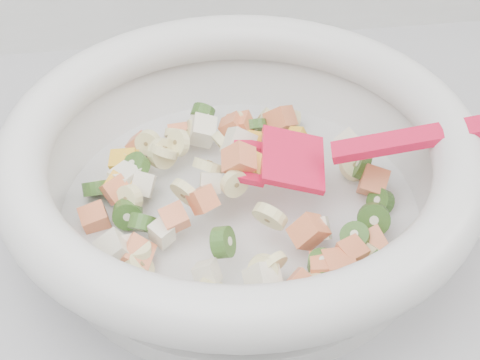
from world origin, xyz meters
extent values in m
cylinder|color=silver|center=(-0.15, 1.42, 0.91)|extent=(0.32, 0.32, 0.02)
torus|color=silver|center=(-0.15, 1.42, 0.98)|extent=(0.39, 0.39, 0.04)
cylinder|color=beige|center=(-0.08, 1.52, 0.92)|extent=(0.02, 0.04, 0.04)
cylinder|color=beige|center=(-0.11, 1.52, 0.93)|extent=(0.02, 0.03, 0.03)
cylinder|color=beige|center=(-0.19, 1.40, 0.96)|extent=(0.03, 0.03, 0.03)
cylinder|color=beige|center=(-0.05, 1.34, 0.93)|extent=(0.03, 0.03, 0.02)
cylinder|color=beige|center=(-0.21, 1.47, 0.95)|extent=(0.03, 0.03, 0.02)
cylinder|color=beige|center=(-0.15, 1.40, 0.96)|extent=(0.03, 0.02, 0.03)
cylinder|color=beige|center=(-0.04, 1.44, 0.93)|extent=(0.04, 0.04, 0.02)
cylinder|color=beige|center=(-0.14, 1.32, 0.94)|extent=(0.03, 0.02, 0.03)
cylinder|color=beige|center=(-0.18, 1.30, 0.93)|extent=(0.03, 0.03, 0.02)
cylinder|color=beige|center=(-0.18, 1.32, 0.93)|extent=(0.03, 0.03, 0.03)
cylinder|color=beige|center=(-0.09, 1.32, 0.93)|extent=(0.03, 0.02, 0.02)
cylinder|color=beige|center=(-0.14, 1.33, 0.94)|extent=(0.03, 0.02, 0.03)
cylinder|color=beige|center=(-0.14, 1.51, 0.94)|extent=(0.03, 0.02, 0.03)
cylinder|color=beige|center=(-0.19, 1.48, 0.95)|extent=(0.03, 0.03, 0.03)
cylinder|color=beige|center=(-0.11, 1.31, 0.93)|extent=(0.03, 0.03, 0.03)
cylinder|color=beige|center=(-0.24, 1.48, 0.93)|extent=(0.03, 0.04, 0.03)
cylinder|color=beige|center=(-0.17, 1.43, 0.96)|extent=(0.04, 0.03, 0.02)
cylinder|color=beige|center=(-0.16, 1.47, 0.95)|extent=(0.03, 0.03, 0.03)
cylinder|color=beige|center=(-0.23, 1.35, 0.93)|extent=(0.03, 0.03, 0.03)
cylinder|color=beige|center=(-0.19, 1.51, 0.93)|extent=(0.03, 0.03, 0.03)
cylinder|color=beige|center=(-0.23, 1.36, 0.93)|extent=(0.03, 0.03, 0.01)
cylinder|color=beige|center=(-0.24, 1.42, 0.94)|extent=(0.03, 0.03, 0.03)
cylinder|color=beige|center=(-0.13, 1.37, 0.95)|extent=(0.03, 0.03, 0.03)
cylinder|color=beige|center=(-0.22, 1.50, 0.93)|extent=(0.03, 0.02, 0.03)
cylinder|color=beige|center=(-0.21, 1.47, 0.94)|extent=(0.04, 0.03, 0.04)
cylinder|color=beige|center=(-0.18, 1.50, 0.94)|extent=(0.01, 0.03, 0.03)
cube|color=#FF8350|center=(-0.23, 1.51, 0.93)|extent=(0.03, 0.02, 0.02)
cube|color=#FF8350|center=(-0.27, 1.41, 0.93)|extent=(0.03, 0.03, 0.03)
cube|color=#FF8350|center=(-0.11, 1.46, 0.95)|extent=(0.02, 0.03, 0.03)
cube|color=#FF8350|center=(-0.12, 1.31, 0.94)|extent=(0.02, 0.03, 0.03)
cube|color=#FF8350|center=(-0.19, 1.51, 0.93)|extent=(0.02, 0.03, 0.03)
cube|color=#FF8350|center=(-0.10, 1.51, 0.94)|extent=(0.03, 0.03, 0.03)
cube|color=#FF8350|center=(-0.14, 1.50, 0.94)|extent=(0.03, 0.02, 0.02)
cube|color=#FF8350|center=(-0.10, 1.33, 0.93)|extent=(0.02, 0.02, 0.02)
cube|color=#FF8350|center=(-0.03, 1.42, 0.93)|extent=(0.03, 0.04, 0.04)
cube|color=#FF8350|center=(-0.09, 1.33, 0.93)|extent=(0.03, 0.02, 0.02)
cube|color=#FF8350|center=(-0.25, 1.43, 0.94)|extent=(0.03, 0.03, 0.03)
cube|color=#FF8350|center=(-0.18, 1.39, 0.96)|extent=(0.03, 0.03, 0.03)
cube|color=#FF8350|center=(-0.10, 1.35, 0.95)|extent=(0.04, 0.03, 0.03)
cube|color=#FF8350|center=(-0.20, 1.38, 0.95)|extent=(0.03, 0.03, 0.03)
cube|color=#FF8350|center=(-0.14, 1.51, 0.94)|extent=(0.03, 0.03, 0.03)
cube|color=#FF8350|center=(-0.24, 1.36, 0.93)|extent=(0.04, 0.03, 0.03)
cube|color=#FF8350|center=(-0.05, 1.35, 0.93)|extent=(0.03, 0.03, 0.03)
cube|color=#FF8350|center=(-0.15, 1.41, 0.97)|extent=(0.03, 0.03, 0.03)
cube|color=#FF8350|center=(-0.07, 1.34, 0.93)|extent=(0.03, 0.03, 0.02)
cylinder|color=#559F35|center=(-0.27, 1.45, 0.93)|extent=(0.03, 0.03, 0.03)
cylinder|color=#559F35|center=(-0.07, 1.35, 0.94)|extent=(0.03, 0.03, 0.02)
cylinder|color=#559F35|center=(-0.04, 1.44, 0.94)|extent=(0.02, 0.03, 0.04)
cylinder|color=#559F35|center=(-0.17, 1.35, 0.95)|extent=(0.03, 0.03, 0.03)
cylinder|color=#559F35|center=(-0.23, 1.46, 0.94)|extent=(0.03, 0.04, 0.03)
cylinder|color=#559F35|center=(-0.06, 1.33, 0.93)|extent=(0.03, 0.03, 0.03)
cylinder|color=#559F35|center=(-0.10, 1.33, 0.94)|extent=(0.03, 0.03, 0.02)
cylinder|color=#559F35|center=(-0.24, 1.41, 0.93)|extent=(0.03, 0.02, 0.04)
cylinder|color=#559F35|center=(-0.12, 1.51, 0.93)|extent=(0.04, 0.03, 0.03)
cylinder|color=#559F35|center=(-0.17, 1.54, 0.93)|extent=(0.03, 0.03, 0.03)
cylinder|color=#559F35|center=(-0.03, 1.40, 0.93)|extent=(0.02, 0.03, 0.03)
cylinder|color=#559F35|center=(-0.23, 1.39, 0.94)|extent=(0.03, 0.03, 0.03)
cylinder|color=#559F35|center=(-0.05, 1.37, 0.94)|extent=(0.04, 0.02, 0.04)
cube|color=beige|center=(-0.18, 1.33, 0.94)|extent=(0.02, 0.03, 0.03)
cube|color=beige|center=(-0.04, 1.48, 0.93)|extent=(0.03, 0.02, 0.03)
cube|color=beige|center=(-0.17, 1.49, 0.94)|extent=(0.03, 0.03, 0.03)
cube|color=beige|center=(-0.21, 1.38, 0.94)|extent=(0.02, 0.02, 0.02)
cube|color=beige|center=(-0.09, 1.36, 0.94)|extent=(0.02, 0.03, 0.03)
cube|color=beige|center=(-0.24, 1.44, 0.94)|extent=(0.03, 0.03, 0.02)
cube|color=beige|center=(-0.25, 1.36, 0.93)|extent=(0.04, 0.03, 0.03)
cube|color=beige|center=(-0.14, 1.45, 0.96)|extent=(0.03, 0.03, 0.04)
cube|color=beige|center=(-0.23, 1.44, 0.94)|extent=(0.02, 0.03, 0.03)
cube|color=beige|center=(-0.17, 1.41, 0.96)|extent=(0.02, 0.02, 0.02)
cube|color=beige|center=(-0.25, 1.37, 0.93)|extent=(0.02, 0.03, 0.03)
cube|color=beige|center=(-0.14, 1.32, 0.94)|extent=(0.03, 0.03, 0.03)
cube|color=beige|center=(-0.17, 1.53, 0.93)|extent=(0.03, 0.02, 0.02)
cube|color=#FCAC2E|center=(-0.25, 1.44, 0.94)|extent=(0.03, 0.03, 0.03)
cube|color=#FCAC2E|center=(-0.13, 1.46, 0.95)|extent=(0.03, 0.03, 0.03)
cube|color=#FCAC2E|center=(-0.24, 1.47, 0.94)|extent=(0.03, 0.03, 0.02)
cube|color=#FCAC2E|center=(-0.13, 1.42, 0.96)|extent=(0.03, 0.03, 0.03)
cube|color=#FCAC2E|center=(-0.24, 1.47, 0.94)|extent=(0.02, 0.03, 0.02)
cube|color=#FCAC2E|center=(-0.09, 1.48, 0.94)|extent=(0.03, 0.03, 0.02)
cube|color=red|center=(-0.10, 1.42, 0.97)|extent=(0.06, 0.07, 0.02)
cube|color=red|center=(-0.14, 1.44, 0.96)|extent=(0.03, 0.01, 0.01)
cube|color=red|center=(-0.14, 1.43, 0.96)|extent=(0.03, 0.01, 0.01)
cube|color=red|center=(-0.14, 1.42, 0.96)|extent=(0.03, 0.01, 0.01)
cube|color=red|center=(-0.14, 1.40, 0.96)|extent=(0.03, 0.01, 0.01)
cube|color=red|center=(0.02, 1.40, 1.00)|extent=(0.19, 0.05, 0.05)
camera|label=1|loc=(-0.21, 0.97, 1.34)|focal=55.00mm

